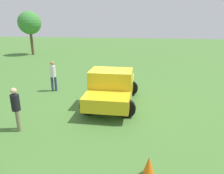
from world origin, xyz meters
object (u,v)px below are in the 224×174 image
pickup_truck (112,87)px  person_bystander (53,74)px  person_visitor (16,107)px  traffic_cone (149,165)px  tree_side (30,23)px

pickup_truck → person_bystander: 4.08m
person_visitor → traffic_cone: size_ratio=3.15×
tree_side → person_bystander: bearing=122.9°
pickup_truck → tree_side: (11.90, -14.18, 2.77)m
pickup_truck → tree_side: tree_side is taller
pickup_truck → traffic_cone: 5.13m
person_bystander → person_visitor: (-0.53, 4.65, -0.06)m
pickup_truck → person_visitor: 4.42m
pickup_truck → person_visitor: pickup_truck is taller
person_visitor → traffic_cone: bearing=-53.7°
person_visitor → tree_side: bearing=82.3°
person_bystander → person_visitor: size_ratio=1.05×
traffic_cone → pickup_truck: bearing=-69.9°
person_visitor → tree_side: tree_side is taller
person_bystander → traffic_cone: (-5.49, 6.37, -0.77)m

